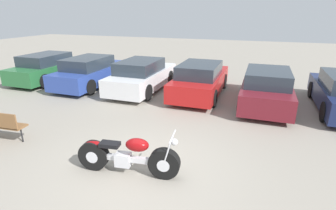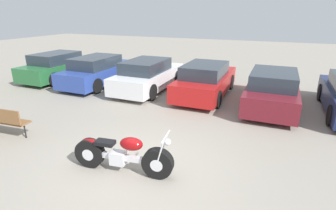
# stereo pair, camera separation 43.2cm
# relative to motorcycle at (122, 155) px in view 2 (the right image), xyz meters

# --- Properties ---
(ground_plane) EXTENTS (60.00, 60.00, 0.00)m
(ground_plane) POSITION_rel_motorcycle_xyz_m (0.18, 0.29, -0.43)
(ground_plane) COLOR gray
(motorcycle) EXTENTS (2.34, 0.69, 1.03)m
(motorcycle) POSITION_rel_motorcycle_xyz_m (0.00, 0.00, 0.00)
(motorcycle) COLOR black
(motorcycle) RESTS_ON ground_plane
(parked_car_green) EXTENTS (1.84, 4.41, 1.41)m
(parked_car_green) POSITION_rel_motorcycle_xyz_m (-7.79, 6.20, 0.24)
(parked_car_green) COLOR #286B38
(parked_car_green) RESTS_ON ground_plane
(parked_car_blue) EXTENTS (1.84, 4.41, 1.41)m
(parked_car_blue) POSITION_rel_motorcycle_xyz_m (-5.12, 6.04, 0.24)
(parked_car_blue) COLOR #2D479E
(parked_car_blue) RESTS_ON ground_plane
(parked_car_white) EXTENTS (1.84, 4.41, 1.41)m
(parked_car_white) POSITION_rel_motorcycle_xyz_m (-2.46, 6.13, 0.24)
(parked_car_white) COLOR white
(parked_car_white) RESTS_ON ground_plane
(parked_car_red) EXTENTS (1.84, 4.41, 1.41)m
(parked_car_red) POSITION_rel_motorcycle_xyz_m (0.21, 6.28, 0.24)
(parked_car_red) COLOR red
(parked_car_red) RESTS_ON ground_plane
(parked_car_maroon) EXTENTS (1.84, 4.41, 1.41)m
(parked_car_maroon) POSITION_rel_motorcycle_xyz_m (2.87, 5.89, 0.24)
(parked_car_maroon) COLOR maroon
(parked_car_maroon) RESTS_ON ground_plane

